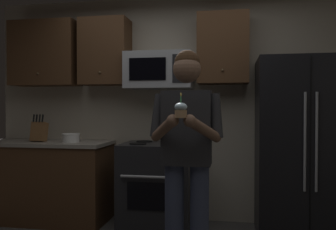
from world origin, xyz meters
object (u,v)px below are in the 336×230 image
object	(u,v)px
person	(187,148)
knife_block	(39,132)
refrigerator	(303,148)
oven_range	(157,185)
bowl_large_white	(71,138)
microwave	(159,71)
cupcake	(181,110)

from	to	relation	value
person	knife_block	bearing A→B (deg)	151.21
refrigerator	oven_range	bearing A→B (deg)	178.50
oven_range	knife_block	distance (m)	1.49
knife_block	refrigerator	bearing A→B (deg)	-0.19
oven_range	bowl_large_white	size ratio (longest dim) A/B	4.57
microwave	refrigerator	size ratio (longest dim) A/B	0.41
microwave	refrigerator	bearing A→B (deg)	-6.03
bowl_large_white	person	distance (m)	1.77
cupcake	oven_range	bearing A→B (deg)	108.34
bowl_large_white	refrigerator	bearing A→B (deg)	-0.46
oven_range	cupcake	size ratio (longest dim) A/B	5.36
refrigerator	knife_block	distance (m)	2.88
refrigerator	bowl_large_white	distance (m)	2.50
knife_block	cupcake	world-z (taller)	cupcake
person	cupcake	world-z (taller)	person
refrigerator	cupcake	bearing A→B (deg)	-128.39
refrigerator	person	bearing A→B (deg)	-136.52
microwave	person	world-z (taller)	microwave
knife_block	bowl_large_white	bearing A→B (deg)	1.52
microwave	person	bearing A→B (deg)	-68.61
bowl_large_white	person	size ratio (longest dim) A/B	0.12
microwave	refrigerator	world-z (taller)	microwave
microwave	person	xyz separation A→B (m)	(0.45, -1.15, -0.72)
bowl_large_white	person	world-z (taller)	person
person	microwave	bearing A→B (deg)	111.39
oven_range	person	bearing A→B (deg)	-66.40
knife_block	bowl_large_white	distance (m)	0.39
oven_range	knife_block	xyz separation A→B (m)	(-1.38, -0.03, 0.57)
oven_range	refrigerator	size ratio (longest dim) A/B	0.52
microwave	knife_block	bearing A→B (deg)	-173.83
bowl_large_white	microwave	bearing A→B (deg)	7.94
microwave	bowl_large_white	distance (m)	1.25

